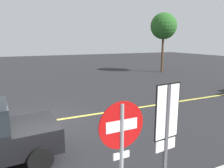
# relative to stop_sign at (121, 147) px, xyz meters

# --- Properties ---
(ground_plane) EXTENTS (80.00, 80.00, 0.00)m
(ground_plane) POSITION_rel_stop_sign_xyz_m (-0.49, 5.85, -1.60)
(ground_plane) COLOR #262628
(lane_marking_centre) EXTENTS (28.00, 0.16, 0.01)m
(lane_marking_centre) POSITION_rel_stop_sign_xyz_m (2.51, 5.85, -1.59)
(lane_marking_centre) COLOR #E0D14C
(stop_sign) EXTENTS (0.76, 0.07, 2.34)m
(stop_sign) POSITION_rel_stop_sign_xyz_m (0.00, 0.00, 0.00)
(stop_sign) COLOR gray
(stop_sign) RESTS_ON ground_plane
(speed_limit_sign) EXTENTS (0.54, 0.08, 2.52)m
(speed_limit_sign) POSITION_rel_stop_sign_xyz_m (0.91, 0.06, 0.17)
(speed_limit_sign) COLOR #4C4C51
(speed_limit_sign) RESTS_ON ground_plane
(tree_left_verge) EXTENTS (2.61, 2.61, 5.93)m
(tree_left_verge) POSITION_rel_stop_sign_xyz_m (12.56, 15.15, 3.01)
(tree_left_verge) COLOR #513823
(tree_left_verge) RESTS_ON ground_plane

